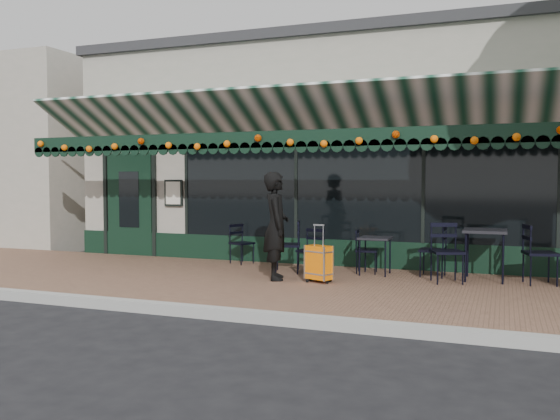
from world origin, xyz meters
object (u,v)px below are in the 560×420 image
at_px(chair_a_left, 433,251).
at_px(cafe_table_b, 375,241).
at_px(chair_solo, 242,244).
at_px(cafe_table_a, 485,235).
at_px(chair_b_left, 287,246).
at_px(chair_b_right, 367,251).
at_px(suitcase, 319,263).
at_px(chair_a_right, 540,254).
at_px(chair_b_front, 310,251).
at_px(chair_a_front, 447,252).
at_px(woman, 276,226).

bearing_deg(chair_a_left, cafe_table_b, -80.12).
bearing_deg(chair_solo, cafe_table_a, -70.28).
bearing_deg(chair_b_left, chair_b_right, 87.57).
relative_size(suitcase, cafe_table_b, 1.42).
relative_size(cafe_table_a, chair_a_right, 0.87).
height_order(chair_a_left, chair_solo, chair_a_left).
relative_size(chair_b_right, chair_solo, 0.99).
distance_m(suitcase, chair_b_front, 0.82).
bearing_deg(chair_a_front, chair_b_right, 139.57).
bearing_deg(chair_b_left, chair_solo, -135.57).
height_order(chair_b_left, chair_b_front, chair_b_left).
xyz_separation_m(cafe_table_b, chair_b_front, (-1.05, -0.36, -0.18)).
height_order(chair_b_front, chair_solo, chair_b_front).
bearing_deg(chair_a_right, chair_b_right, 72.84).
bearing_deg(woman, cafe_table_a, -94.56).
height_order(suitcase, cafe_table_b, suitcase).
relative_size(woman, cafe_table_b, 2.72).
bearing_deg(cafe_table_a, chair_a_right, -5.05).
bearing_deg(chair_solo, cafe_table_b, -73.96).
bearing_deg(chair_a_front, chair_a_right, -6.42).
xyz_separation_m(chair_b_left, chair_b_right, (1.35, 0.35, -0.08)).
height_order(chair_a_left, chair_a_front, chair_a_front).
xyz_separation_m(suitcase, chair_b_front, (-0.37, 0.73, 0.09)).
bearing_deg(chair_b_left, woman, -9.74).
bearing_deg(woman, chair_a_left, -86.69).
xyz_separation_m(chair_a_front, chair_b_right, (-1.39, 0.49, -0.09)).
distance_m(cafe_table_b, chair_b_front, 1.12).
bearing_deg(suitcase, chair_a_right, 40.43).
bearing_deg(cafe_table_a, suitcase, -155.40).
relative_size(chair_b_left, chair_b_front, 1.17).
distance_m(woman, suitcase, 0.93).
relative_size(suitcase, chair_b_front, 1.15).
distance_m(chair_b_left, chair_solo, 1.33).
height_order(woman, suitcase, woman).
bearing_deg(chair_b_right, woman, 126.39).
relative_size(chair_a_front, chair_b_right, 1.24).
distance_m(cafe_table_b, chair_solo, 2.72).
relative_size(chair_b_front, chair_solo, 1.02).
height_order(cafe_table_b, chair_solo, chair_solo).
height_order(woman, chair_solo, woman).
bearing_deg(cafe_table_b, chair_b_front, -160.92).
relative_size(cafe_table_a, chair_a_left, 0.95).
bearing_deg(woman, chair_b_front, -50.69).
bearing_deg(chair_b_front, chair_b_left, 177.80).
bearing_deg(cafe_table_b, chair_b_right, 148.41).
relative_size(cafe_table_b, chair_solo, 0.83).
height_order(cafe_table_b, chair_b_front, chair_b_front).
distance_m(cafe_table_b, chair_a_left, 0.97).
bearing_deg(chair_b_front, chair_a_front, 10.64).
relative_size(suitcase, cafe_table_a, 1.11).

